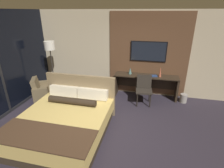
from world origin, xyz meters
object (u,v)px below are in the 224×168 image
Objects in this scene: floor_lamp at (50,50)px; vase_short at (130,71)px; desk at (146,82)px; desk_chair at (144,87)px; bed at (65,122)px; armchair_by_window at (45,92)px; vase_tall at (160,72)px; book at (154,76)px; waste_bin at (183,98)px; tv at (148,51)px.

vase_short is at bearing 8.53° from floor_lamp.
desk_chair reaches higher than desk.
bed is 2.03m from armchair_by_window.
desk_chair is 0.50× the size of floor_lamp.
book is (-0.19, -0.02, -0.15)m from vase_tall.
desk_chair is 3.33m from floor_lamp.
floor_lamp reaches higher than desk_chair.
desk_chair is 0.89× the size of armchair_by_window.
floor_lamp is at bearing -171.47° from vase_short.
floor_lamp is 7.30× the size of book.
vase_tall is 1.17× the size of waste_bin.
bed is at bearing -137.25° from desk_chair.
tv is 1.89m from waste_bin.
bed is 1.23× the size of floor_lamp.
vase_short is at bearing 174.80° from waste_bin.
floor_lamp is 5.59× the size of vase_tall.
floor_lamp reaches higher than vase_tall.
armchair_by_window is 4.77× the size of vase_short.
desk_chair reaches higher than armchair_by_window.
desk is 7.42× the size of waste_bin.
bed reaches higher than desk_chair.
vase_tall is at bearing -3.76° from vase_short.
floor_lamp is (-0.01, 0.61, 1.28)m from armchair_by_window.
armchair_by_window is at bearing -159.11° from vase_short.
bed is at bearing -142.66° from waste_bin.
waste_bin is at bearing 3.04° from floor_lamp.
desk is at bearing -100.40° from armchair_by_window.
book is at bearing 49.88° from bed.
bed reaches higher than vase_short.
vase_short reaches higher than book.
armchair_by_window is 2.90m from vase_short.
desk is at bearing -0.59° from vase_short.
book is (0.24, -0.26, -0.74)m from tv.
book is at bearing -18.07° from desk.
tv reaches higher than book.
vase_tall reaches higher than book.
desk is 8.27× the size of book.
armchair_by_window is 3.81m from vase_tall.
floor_lamp is 3.70m from vase_tall.
desk_chair is (-0.03, -0.67, -0.99)m from tv.
floor_lamp is 4.66m from waste_bin.
bed reaches higher than vase_tall.
bed is 3.38m from tv.
tv is 3.25m from floor_lamp.
floor_lamp is at bearing -174.74° from vase_tall.
floor_lamp is at bearing 172.48° from desk_chair.
desk_chair is 3.22m from armchair_by_window.
vase_short is (2.65, 1.01, 0.62)m from armchair_by_window.
desk_chair is 3.61× the size of book.
floor_lamp is 8.58× the size of vase_short.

